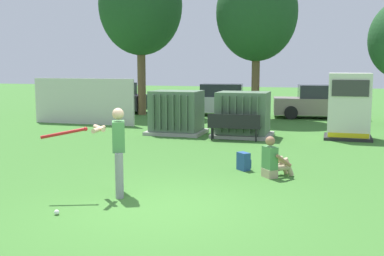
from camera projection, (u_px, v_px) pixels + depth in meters
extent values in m
plane|color=#3D752D|center=(159.00, 209.00, 8.39)|extent=(96.00, 96.00, 0.00)
cube|color=beige|center=(83.00, 101.00, 20.37)|extent=(4.80, 0.12, 2.00)
cube|color=#9E9B93|center=(177.00, 132.00, 17.64)|extent=(2.10, 1.70, 0.12)
cube|color=#567056|center=(177.00, 111.00, 17.53)|extent=(1.80, 1.40, 1.50)
cube|color=#495F49|center=(153.00, 112.00, 16.99)|extent=(0.06, 0.12, 1.27)
cube|color=#495F49|center=(160.00, 112.00, 16.92)|extent=(0.06, 0.12, 1.27)
cube|color=#495F49|center=(167.00, 112.00, 16.84)|extent=(0.06, 0.12, 1.27)
cube|color=#495F49|center=(173.00, 113.00, 16.77)|extent=(0.06, 0.12, 1.27)
cube|color=#495F49|center=(180.00, 113.00, 16.70)|extent=(0.06, 0.12, 1.27)
cube|color=#495F49|center=(187.00, 113.00, 16.62)|extent=(0.06, 0.12, 1.27)
cube|color=#9E9B93|center=(243.00, 135.00, 16.90)|extent=(2.10, 1.70, 0.12)
cube|color=#567056|center=(243.00, 113.00, 16.79)|extent=(1.80, 1.40, 1.50)
cube|color=#495F49|center=(221.00, 114.00, 16.25)|extent=(0.06, 0.12, 1.27)
cube|color=#495F49|center=(228.00, 114.00, 16.18)|extent=(0.06, 0.12, 1.27)
cube|color=#495F49|center=(235.00, 115.00, 16.10)|extent=(0.06, 0.12, 1.27)
cube|color=#495F49|center=(243.00, 115.00, 16.03)|extent=(0.06, 0.12, 1.27)
cube|color=#495F49|center=(250.00, 115.00, 15.96)|extent=(0.06, 0.12, 1.27)
cube|color=#495F49|center=(257.00, 115.00, 15.89)|extent=(0.06, 0.12, 1.27)
cube|color=#262626|center=(348.00, 137.00, 16.40)|extent=(1.60, 1.40, 0.10)
cube|color=silver|center=(349.00, 105.00, 16.24)|extent=(1.40, 1.20, 2.20)
cube|color=#383838|center=(350.00, 88.00, 15.57)|extent=(1.19, 0.04, 0.55)
cube|color=yellow|center=(348.00, 136.00, 15.79)|extent=(1.33, 0.04, 0.16)
cube|color=black|center=(234.00, 127.00, 16.00)|extent=(1.82, 0.52, 0.05)
cube|color=black|center=(234.00, 121.00, 15.79)|extent=(1.80, 0.16, 0.44)
cylinder|color=black|center=(213.00, 133.00, 16.33)|extent=(0.06, 0.06, 0.42)
cylinder|color=black|center=(257.00, 134.00, 15.99)|extent=(0.06, 0.06, 0.42)
cylinder|color=black|center=(212.00, 134.00, 16.06)|extent=(0.06, 0.06, 0.42)
cylinder|color=black|center=(256.00, 135.00, 15.72)|extent=(0.06, 0.06, 0.42)
cylinder|color=gray|center=(119.00, 176.00, 9.00)|extent=(0.16, 0.16, 0.88)
cylinder|color=gray|center=(119.00, 170.00, 9.47)|extent=(0.16, 0.16, 0.88)
cube|color=#4C8C4C|center=(119.00, 136.00, 9.14)|extent=(0.39, 0.46, 0.60)
sphere|color=#DBAD89|center=(118.00, 114.00, 9.08)|extent=(0.23, 0.23, 0.23)
cylinder|color=#DBAD89|center=(99.00, 129.00, 8.97)|extent=(0.15, 0.55, 0.09)
cylinder|color=#DBAD89|center=(99.00, 128.00, 9.15)|extent=(0.45, 0.44, 0.09)
cylinder|color=red|center=(63.00, 133.00, 8.97)|extent=(0.79, 0.43, 0.21)
sphere|color=red|center=(86.00, 129.00, 9.02)|extent=(0.08, 0.08, 0.08)
sphere|color=white|center=(57.00, 212.00, 8.03)|extent=(0.09, 0.09, 0.09)
cube|color=tan|center=(270.00, 173.00, 10.72)|extent=(0.40, 0.41, 0.20)
cube|color=#4C8C4C|center=(270.00, 158.00, 10.68)|extent=(0.40, 0.42, 0.52)
sphere|color=#9E7051|center=(270.00, 141.00, 10.62)|extent=(0.22, 0.22, 0.22)
cylinder|color=tan|center=(275.00, 166.00, 10.89)|extent=(0.43, 0.39, 0.13)
cylinder|color=tan|center=(283.00, 165.00, 10.98)|extent=(0.30, 0.28, 0.46)
cylinder|color=tan|center=(280.00, 168.00, 10.71)|extent=(0.43, 0.39, 0.13)
cylinder|color=tan|center=(288.00, 167.00, 10.80)|extent=(0.30, 0.28, 0.46)
cylinder|color=#9E7051|center=(272.00, 157.00, 10.98)|extent=(0.37, 0.33, 0.32)
cylinder|color=#9E7051|center=(284.00, 161.00, 10.56)|extent=(0.37, 0.33, 0.32)
cube|color=#264C8C|center=(243.00, 161.00, 11.45)|extent=(0.37, 0.36, 0.44)
cube|color=navy|center=(248.00, 163.00, 11.52)|extent=(0.20, 0.20, 0.22)
cylinder|color=brown|center=(142.00, 82.00, 24.20)|extent=(0.43, 0.43, 3.46)
ellipsoid|color=#1E4723|center=(141.00, 5.00, 23.68)|extent=(4.26, 4.26, 5.05)
cylinder|color=brown|center=(255.00, 87.00, 22.24)|extent=(0.38, 0.38, 3.10)
ellipsoid|color=#1E4723|center=(257.00, 12.00, 21.78)|extent=(3.81, 3.81, 4.53)
cube|color=black|center=(111.00, 101.00, 25.75)|extent=(4.37, 2.19, 0.80)
cube|color=#262B33|center=(113.00, 89.00, 25.60)|extent=(2.27, 1.80, 0.64)
cylinder|color=black|center=(83.00, 107.00, 25.53)|extent=(0.66, 0.29, 0.64)
cylinder|color=black|center=(101.00, 104.00, 27.08)|extent=(0.66, 0.29, 0.64)
cylinder|color=black|center=(123.00, 108.00, 24.50)|extent=(0.66, 0.29, 0.64)
cylinder|color=black|center=(140.00, 106.00, 26.04)|extent=(0.66, 0.29, 0.64)
cube|color=#B2B2B7|center=(219.00, 104.00, 24.22)|extent=(4.39, 2.24, 0.80)
cube|color=#262B33|center=(222.00, 90.00, 24.10)|extent=(2.29, 1.82, 0.64)
cylinder|color=black|center=(192.00, 110.00, 23.63)|extent=(0.66, 0.30, 0.64)
cylinder|color=black|center=(197.00, 107.00, 25.29)|extent=(0.66, 0.30, 0.64)
cylinder|color=black|center=(243.00, 111.00, 23.22)|extent=(0.66, 0.30, 0.64)
cylinder|color=black|center=(245.00, 108.00, 24.88)|extent=(0.66, 0.30, 0.64)
cube|color=gray|center=(317.00, 106.00, 22.85)|extent=(4.40, 2.29, 0.80)
cube|color=#262B33|center=(321.00, 91.00, 22.73)|extent=(2.30, 1.85, 0.64)
cylinder|color=black|center=(291.00, 113.00, 22.24)|extent=(0.67, 0.31, 0.64)
cylinder|color=black|center=(289.00, 109.00, 23.91)|extent=(0.67, 0.31, 0.64)
cylinder|color=black|center=(347.00, 113.00, 21.86)|extent=(0.67, 0.31, 0.64)
cylinder|color=black|center=(341.00, 110.00, 23.53)|extent=(0.67, 0.31, 0.64)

